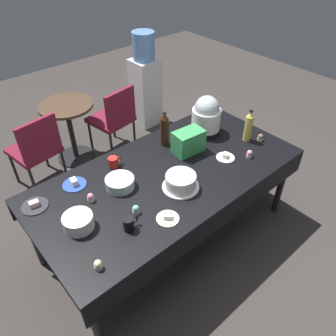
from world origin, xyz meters
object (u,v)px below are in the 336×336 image
(glass_salad_bowl, at_px, (120,183))
(water_cooler, at_px, (145,83))
(soda_bottle_cola, at_px, (165,129))
(ceramic_snack_bowl, at_px, (78,222))
(soda_bottle_ginger_ale, at_px, (249,126))
(dessert_plate_cream, at_px, (168,218))
(round_cafe_table, at_px, (69,122))
(maroon_chair_left, at_px, (36,147))
(dessert_plate_charcoal, at_px, (35,205))
(coffee_mug_red, at_px, (113,162))
(frosted_layer_cake, at_px, (181,182))
(soda_carton, at_px, (188,142))
(maroon_chair_right, at_px, (114,116))
(cupcake_berry, at_px, (91,198))
(cupcake_mint, at_px, (98,265))
(potluck_table, at_px, (168,179))
(coffee_mug_black, at_px, (129,224))
(cupcake_rose, at_px, (136,210))
(dessert_plate_cobalt, at_px, (74,184))
(slow_cooker, at_px, (206,116))
(dessert_plate_white, at_px, (225,157))
(cupcake_lemon, at_px, (260,138))
(cupcake_cocoa, at_px, (249,154))

(glass_salad_bowl, bearing_deg, water_cooler, 47.25)
(soda_bottle_cola, bearing_deg, ceramic_snack_bowl, -161.21)
(soda_bottle_ginger_ale, bearing_deg, dessert_plate_cream, -167.62)
(soda_bottle_cola, bearing_deg, round_cafe_table, 102.55)
(maroon_chair_left, bearing_deg, round_cafe_table, 24.64)
(dessert_plate_charcoal, distance_m, soda_bottle_ginger_ale, 1.87)
(ceramic_snack_bowl, height_order, maroon_chair_left, maroon_chair_left)
(dessert_plate_charcoal, distance_m, coffee_mug_red, 0.68)
(frosted_layer_cake, height_order, soda_carton, soda_carton)
(soda_carton, bearing_deg, maroon_chair_right, 91.20)
(cupcake_berry, relative_size, cupcake_mint, 1.00)
(ceramic_snack_bowl, bearing_deg, glass_salad_bowl, 19.17)
(potluck_table, relative_size, glass_salad_bowl, 9.95)
(maroon_chair_left, bearing_deg, coffee_mug_black, -91.18)
(soda_bottle_cola, bearing_deg, coffee_mug_black, -144.04)
(soda_bottle_ginger_ale, bearing_deg, cupcake_rose, -176.93)
(coffee_mug_black, bearing_deg, soda_carton, 22.81)
(soda_bottle_ginger_ale, bearing_deg, dessert_plate_cobalt, 162.26)
(dessert_plate_cobalt, distance_m, maroon_chair_right, 1.52)
(cupcake_rose, distance_m, maroon_chair_left, 1.64)
(ceramic_snack_bowl, height_order, soda_bottle_cola, soda_bottle_cola)
(coffee_mug_red, xyz_separation_m, round_cafe_table, (0.23, 1.30, -0.30))
(potluck_table, bearing_deg, glass_salad_bowl, 163.18)
(slow_cooker, bearing_deg, maroon_chair_left, 135.14)
(dessert_plate_white, relative_size, soda_carton, 0.60)
(slow_cooker, relative_size, dessert_plate_charcoal, 1.92)
(cupcake_lemon, relative_size, soda_bottle_ginger_ale, 0.22)
(cupcake_lemon, bearing_deg, glass_salad_bowl, 166.43)
(potluck_table, relative_size, maroon_chair_right, 2.59)
(frosted_layer_cake, bearing_deg, cupcake_berry, 151.26)
(dessert_plate_cream, distance_m, water_cooler, 2.56)
(potluck_table, xyz_separation_m, water_cooler, (1.12, 1.74, -0.10))
(soda_bottle_cola, xyz_separation_m, water_cooler, (0.87, 1.41, -0.31))
(frosted_layer_cake, distance_m, soda_bottle_ginger_ale, 0.90)
(soda_bottle_ginger_ale, bearing_deg, maroon_chair_right, 105.91)
(coffee_mug_red, xyz_separation_m, maroon_chair_right, (0.69, 1.07, -0.30))
(dessert_plate_cobalt, distance_m, coffee_mug_black, 0.64)
(dessert_plate_cobalt, height_order, round_cafe_table, dessert_plate_cobalt)
(cupcake_rose, distance_m, soda_bottle_cola, 0.87)
(dessert_plate_cream, xyz_separation_m, dessert_plate_cobalt, (-0.31, 0.73, 0.00))
(ceramic_snack_bowl, relative_size, dessert_plate_cobalt, 1.11)
(ceramic_snack_bowl, distance_m, dessert_plate_white, 1.32)
(coffee_mug_black, bearing_deg, round_cafe_table, 74.72)
(ceramic_snack_bowl, bearing_deg, potluck_table, 2.52)
(cupcake_mint, relative_size, round_cafe_table, 0.09)
(cupcake_lemon, bearing_deg, soda_bottle_ginger_ale, 132.79)
(slow_cooker, bearing_deg, ceramic_snack_bowl, -169.88)
(potluck_table, distance_m, cupcake_cocoa, 0.73)
(cupcake_cocoa, xyz_separation_m, coffee_mug_red, (-0.94, 0.65, 0.01))
(cupcake_cocoa, bearing_deg, ceramic_snack_bowl, 170.08)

